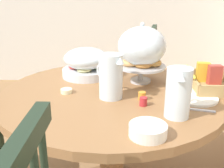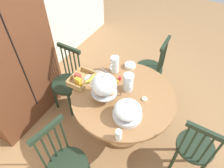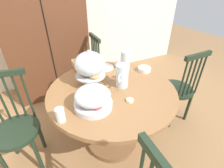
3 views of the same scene
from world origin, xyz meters
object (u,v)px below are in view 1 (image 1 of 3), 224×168
orange_juice_pitcher (111,78)px  drinking_glass (86,58)px  dining_table (112,126)px  china_plate_large (195,97)px  china_plate_small (200,90)px  cereal_basket (207,80)px  cereal_bowl (148,130)px  milk_pitcher (178,95)px  windsor_chair_far_side (135,86)px  pastry_stand_with_dome (142,49)px  fruit_platter_covered (86,63)px  butter_dish (66,91)px

orange_juice_pitcher → drinking_glass: (-0.61, -0.20, -0.04)m
dining_table → china_plate_large: bearing=75.2°
china_plate_small → cereal_basket: bearing=143.4°
china_plate_large → orange_juice_pitcher: bearing=-91.0°
cereal_bowl → drinking_glass: size_ratio=1.27×
milk_pitcher → windsor_chair_far_side: bearing=-175.5°
china_plate_small → drinking_glass: 0.85m
china_plate_small → cereal_bowl: cereal_bowl is taller
windsor_chair_far_side → pastry_stand_with_dome: pastry_stand_with_dome is taller
pastry_stand_with_dome → drinking_glass: 0.53m
china_plate_small → china_plate_large: bearing=-30.3°
cereal_basket → drinking_glass: (-0.45, -0.72, 0.01)m
drinking_glass → milk_pitcher: bearing=30.5°
milk_pitcher → cereal_basket: bearing=146.1°
dining_table → pastry_stand_with_dome: pastry_stand_with_dome is taller
fruit_platter_covered → butter_dish: size_ratio=5.00×
cereal_basket → pastry_stand_with_dome: bearing=-103.8°
fruit_platter_covered → cereal_bowl: bearing=23.1°
cereal_bowl → pastry_stand_with_dome: bearing=177.9°
milk_pitcher → drinking_glass: milk_pitcher is taller
windsor_chair_far_side → drinking_glass: (0.36, -0.39, 0.34)m
pastry_stand_with_dome → milk_pitcher: (0.45, 0.11, -0.10)m
dining_table → cereal_basket: cereal_basket is taller
cereal_bowl → drinking_glass: bearing=-160.7°
drinking_glass → windsor_chair_far_side: bearing=133.3°
windsor_chair_far_side → china_plate_small: windsor_chair_far_side is taller
windsor_chair_far_side → cereal_basket: 0.94m
dining_table → pastry_stand_with_dome: (-0.14, 0.17, 0.41)m
milk_pitcher → china_plate_small: 0.34m
pastry_stand_with_dome → cereal_bowl: pastry_stand_with_dome is taller
cereal_basket → milk_pitcher: bearing=-33.9°
orange_juice_pitcher → windsor_chair_far_side: bearing=168.9°
windsor_chair_far_side → milk_pitcher: size_ratio=4.61×
dining_table → windsor_chair_far_side: size_ratio=1.21×
windsor_chair_far_side → orange_juice_pitcher: 1.06m
cereal_bowl → butter_dish: 0.57m
pastry_stand_with_dome → cereal_bowl: size_ratio=2.46×
windsor_chair_far_side → china_plate_small: 0.99m
milk_pitcher → butter_dish: bearing=-116.8°
dining_table → china_plate_small: (0.03, 0.46, 0.23)m
butter_dish → milk_pitcher: bearing=63.2°
fruit_platter_covered → china_plate_large: (0.36, 0.58, -0.08)m
china_plate_small → drinking_glass: (-0.54, -0.66, 0.04)m
windsor_chair_far_side → china_plate_small: (0.90, 0.27, 0.30)m
china_plate_small → cereal_bowl: 0.54m
pastry_stand_with_dome → cereal_basket: bearing=76.2°
china_plate_large → china_plate_small: 0.09m
butter_dish → cereal_bowl: bearing=41.7°
china_plate_large → butter_dish: size_ratio=3.67×
dining_table → orange_juice_pitcher: (0.10, -0.00, 0.32)m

